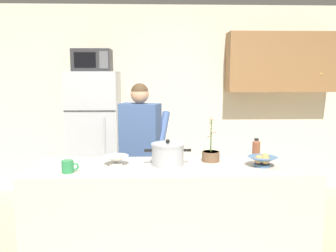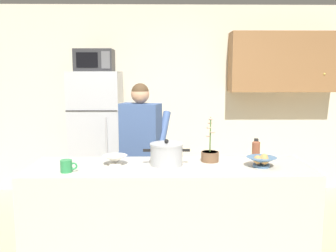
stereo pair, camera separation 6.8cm
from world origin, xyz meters
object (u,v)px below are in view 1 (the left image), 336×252
(refrigerator, at_px, (95,137))
(bread_bowl, at_px, (262,160))
(person_near_pot, at_px, (141,142))
(bottle_near_edge, at_px, (256,149))
(potted_orchid, at_px, (211,154))
(empty_bowl, at_px, (116,160))
(microwave, at_px, (92,60))
(cooking_pot, at_px, (168,154))
(coffee_mug, at_px, (68,167))

(refrigerator, bearing_deg, bread_bowl, -48.77)
(person_near_pot, height_order, bottle_near_edge, person_near_pot)
(potted_orchid, bearing_deg, empty_bowl, -172.55)
(bottle_near_edge, relative_size, potted_orchid, 0.48)
(microwave, bearing_deg, cooking_pot, -63.57)
(microwave, distance_m, bread_bowl, 2.65)
(cooking_pot, height_order, potted_orchid, potted_orchid)
(bottle_near_edge, xyz_separation_m, potted_orchid, (-0.41, -0.08, -0.03))
(coffee_mug, bearing_deg, refrigerator, 93.65)
(coffee_mug, relative_size, bottle_near_edge, 0.71)
(cooking_pot, height_order, bottle_near_edge, cooking_pot)
(refrigerator, relative_size, bread_bowl, 6.99)
(refrigerator, height_order, bread_bowl, refrigerator)
(potted_orchid, bearing_deg, microwave, 127.02)
(bread_bowl, bearing_deg, person_near_pot, 140.98)
(coffee_mug, bearing_deg, microwave, 93.69)
(refrigerator, distance_m, bread_bowl, 2.52)
(cooking_pot, xyz_separation_m, bread_bowl, (0.77, -0.07, -0.04))
(coffee_mug, bearing_deg, cooking_pot, 14.93)
(refrigerator, relative_size, cooking_pot, 4.40)
(person_near_pot, bearing_deg, potted_orchid, -45.36)
(refrigerator, bearing_deg, potted_orchid, -53.34)
(cooking_pot, relative_size, potted_orchid, 1.00)
(refrigerator, relative_size, coffee_mug, 12.93)
(person_near_pot, relative_size, empty_bowl, 7.65)
(coffee_mug, height_order, potted_orchid, potted_orchid)
(refrigerator, relative_size, potted_orchid, 4.40)
(coffee_mug, distance_m, potted_orchid, 1.18)
(bottle_near_edge, bearing_deg, cooking_pot, -165.99)
(person_near_pot, height_order, cooking_pot, person_near_pot)
(person_near_pot, distance_m, bread_bowl, 1.31)
(cooking_pot, xyz_separation_m, coffee_mug, (-0.76, -0.20, -0.04))
(empty_bowl, relative_size, bottle_near_edge, 1.12)
(bread_bowl, relative_size, empty_bowl, 1.18)
(refrigerator, height_order, coffee_mug, refrigerator)
(microwave, bearing_deg, potted_orchid, -52.98)
(person_near_pot, bearing_deg, bottle_near_edge, -28.06)
(empty_bowl, height_order, bottle_near_edge, bottle_near_edge)
(cooking_pot, xyz_separation_m, potted_orchid, (0.37, 0.12, -0.03))
(person_near_pot, bearing_deg, coffee_mug, -118.22)
(cooking_pot, bearing_deg, empty_bowl, 178.15)
(refrigerator, xyz_separation_m, microwave, (0.00, -0.02, 0.99))
(cooking_pot, bearing_deg, refrigerator, 116.15)
(microwave, height_order, person_near_pot, microwave)
(refrigerator, height_order, cooking_pot, refrigerator)
(coffee_mug, height_order, bread_bowl, bread_bowl)
(potted_orchid, bearing_deg, refrigerator, 126.66)
(coffee_mug, distance_m, empty_bowl, 0.40)
(refrigerator, relative_size, empty_bowl, 8.25)
(person_near_pot, relative_size, potted_orchid, 4.09)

